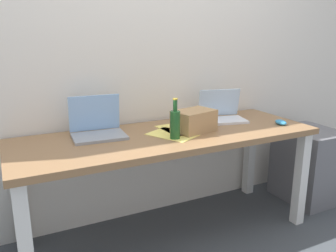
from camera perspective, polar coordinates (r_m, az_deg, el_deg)
The scene contains 11 objects.
ground_plane at distance 2.54m, azimuth -0.00°, elevation -17.17°, with size 8.00×8.00×0.00m, color #42474C.
back_wall at distance 2.51m, azimuth -4.19°, elevation 13.82°, with size 5.20×0.08×2.60m, color silver.
desk at distance 2.26m, azimuth -0.00°, elevation -3.50°, with size 1.95×0.68×0.73m.
laptop_left at distance 2.21m, azimuth -11.45°, elevation -0.29°, with size 0.34×0.27×0.25m.
laptop_right at distance 2.58m, azimuth 8.80°, elevation 1.97°, with size 0.36×0.29×0.22m.
beer_bottle at distance 2.10m, azimuth 1.16°, elevation 0.40°, with size 0.06×0.06×0.25m.
computer_mouse at distance 2.57m, azimuth 17.95°, elevation 0.58°, with size 0.06×0.10×0.03m, color #338CC6.
cardboard_box at distance 2.27m, azimuth 4.26°, elevation 0.84°, with size 0.26×0.18×0.14m, color tan.
paper_sheet_center at distance 2.21m, azimuth 0.78°, elevation -1.38°, with size 0.21×0.30×0.00m, color #F4E06B.
paper_sheet_near_back at distance 2.33m, azimuth 1.81°, elevation -0.50°, with size 0.21×0.30×0.00m, color #F4E06B.
filing_cabinet at distance 3.12m, azimuth 21.90°, elevation -5.86°, with size 0.40×0.48×0.59m, color slate.
Camera 1 is at (-0.95, -1.92, 1.36)m, focal length 37.32 mm.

